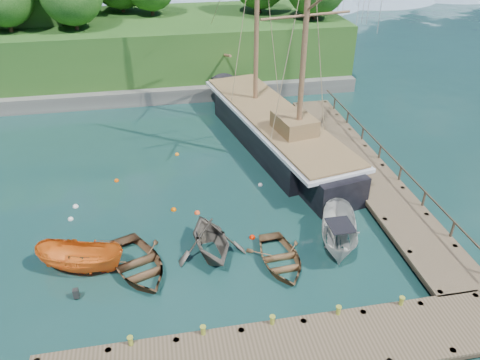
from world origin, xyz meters
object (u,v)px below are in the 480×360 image
(rowboat_1, at_px, (211,253))
(motorboat_orange, at_px, (84,270))
(rowboat_0, at_px, (139,270))
(rowboat_2, at_px, (280,264))
(cabin_boat_white, at_px, (338,246))
(schooner, at_px, (274,132))

(rowboat_1, distance_m, motorboat_orange, 6.62)
(rowboat_0, distance_m, rowboat_2, 7.33)
(cabin_boat_white, bearing_deg, rowboat_1, -166.42)
(motorboat_orange, distance_m, cabin_boat_white, 13.55)
(rowboat_2, height_order, schooner, schooner)
(rowboat_2, bearing_deg, motorboat_orange, 168.63)
(rowboat_0, height_order, rowboat_2, rowboat_0)
(rowboat_0, relative_size, cabin_boat_white, 0.97)
(rowboat_1, xyz_separation_m, cabin_boat_white, (6.92, -0.66, 0.00))
(rowboat_0, distance_m, motorboat_orange, 2.83)
(rowboat_1, bearing_deg, motorboat_orange, 171.66)
(rowboat_2, bearing_deg, cabin_boat_white, 9.38)
(rowboat_2, bearing_deg, schooner, 73.61)
(motorboat_orange, relative_size, cabin_boat_white, 0.92)
(rowboat_0, height_order, schooner, schooner)
(rowboat_0, xyz_separation_m, motorboat_orange, (-2.78, 0.51, 0.00))
(schooner, bearing_deg, rowboat_2, -114.15)
(motorboat_orange, bearing_deg, schooner, -28.44)
(motorboat_orange, bearing_deg, cabin_boat_white, -73.25)
(rowboat_0, relative_size, schooner, 0.19)
(rowboat_1, height_order, motorboat_orange, rowboat_1)
(rowboat_0, relative_size, motorboat_orange, 1.05)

